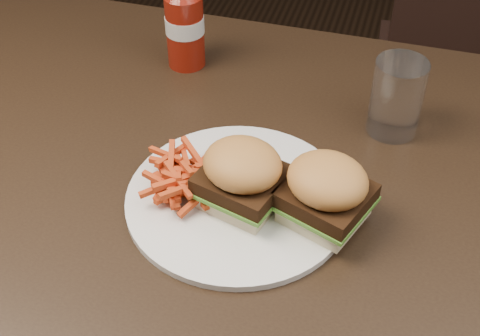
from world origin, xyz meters
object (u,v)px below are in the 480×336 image
(chair_far, at_px, (467,83))
(plate, at_px, (238,199))
(dining_table, at_px, (227,187))
(ketchup_bottle, at_px, (185,31))
(tumbler, at_px, (397,98))

(chair_far, relative_size, plate, 1.53)
(dining_table, distance_m, plate, 0.06)
(dining_table, relative_size, ketchup_bottle, 9.99)
(tumbler, bearing_deg, ketchup_bottle, 166.78)
(ketchup_bottle, bearing_deg, dining_table, -59.66)
(plate, xyz_separation_m, ketchup_bottle, (-0.17, 0.28, 0.06))
(tumbler, bearing_deg, dining_table, -140.71)
(plate, relative_size, ketchup_bottle, 2.38)
(chair_far, xyz_separation_m, ketchup_bottle, (-0.50, -0.56, 0.38))
(plate, distance_m, ketchup_bottle, 0.33)
(plate, distance_m, tumbler, 0.27)
(dining_table, distance_m, chair_far, 0.92)
(tumbler, bearing_deg, plate, -129.96)
(dining_table, relative_size, tumbler, 10.56)
(chair_far, height_order, plate, plate)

